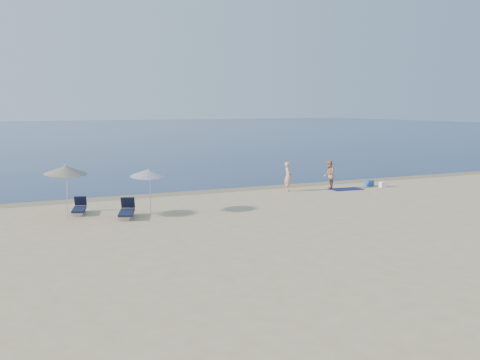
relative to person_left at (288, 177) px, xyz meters
The scene contains 11 objects.
sea 82.54m from the person_left, 91.20° to the left, with size 240.00×160.00×0.01m, color #0C1D48.
wet_sand_strip 2.71m from the person_left, 132.07° to the left, with size 240.00×1.60×0.00m, color #847254.
person_left is the anchor object (origin of this frame).
person_right 2.58m from the person_left, ahead, with size 0.78×0.61×1.61m, color tan.
beach_towel 3.53m from the person_left, 14.75° to the right, with size 1.81×1.01×0.03m, color #0E1247.
white_bag 5.93m from the person_left, 10.32° to the right, with size 0.37×0.32×0.32m, color white.
blue_cooler 5.43m from the person_left, ahead, with size 0.48×0.34×0.34m, color #1D509D.
umbrella_near 9.67m from the person_left, 160.38° to the right, with size 2.15×2.16×2.09m.
umbrella_far 12.93m from the person_left, 166.87° to the right, with size 1.93×1.95×2.35m.
lounger_left 11.95m from the person_left, behind, with size 0.99×1.70×0.71m.
lounger_right 10.84m from the person_left, 160.24° to the right, with size 1.19×1.89×0.79m.
Camera 1 is at (-15.47, -10.74, 4.73)m, focal length 45.00 mm.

